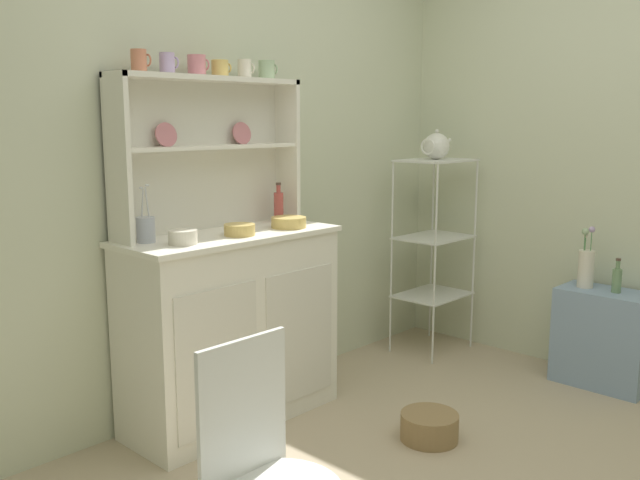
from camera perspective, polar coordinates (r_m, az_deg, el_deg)
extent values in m
cube|color=beige|center=(3.52, -7.43, 6.88)|extent=(3.84, 0.05, 2.50)
cube|color=white|center=(3.32, -7.36, -7.24)|extent=(1.04, 0.42, 0.91)
cube|color=silver|center=(3.03, -8.45, -9.90)|extent=(0.44, 0.01, 0.64)
cube|color=silver|center=(3.34, -1.65, -7.88)|extent=(0.44, 0.01, 0.64)
cube|color=white|center=(3.22, -7.54, 0.34)|extent=(1.07, 0.45, 0.02)
cube|color=silver|center=(3.34, -9.87, 7.02)|extent=(1.00, 0.02, 0.72)
cube|color=white|center=(3.00, -16.44, 6.45)|extent=(0.02, 0.18, 0.72)
cube|color=white|center=(3.59, -2.81, 7.36)|extent=(0.02, 0.18, 0.72)
cube|color=white|center=(3.27, -9.04, 7.62)|extent=(0.96, 0.16, 0.02)
cube|color=white|center=(3.27, -9.19, 13.06)|extent=(1.00, 0.18, 0.02)
cylinder|color=#D17A84|center=(3.17, -12.65, 8.52)|extent=(0.11, 0.03, 0.11)
cylinder|color=#D17A84|center=(3.43, -6.50, 8.79)|extent=(0.11, 0.03, 0.11)
cylinder|color=silver|center=(4.05, 9.51, -2.09)|extent=(0.01, 0.01, 1.20)
cylinder|color=silver|center=(4.40, 12.65, -1.22)|extent=(0.01, 0.01, 1.20)
cylinder|color=silver|center=(4.23, 5.95, -1.49)|extent=(0.01, 0.01, 1.20)
cylinder|color=silver|center=(4.57, 9.25, -0.70)|extent=(0.01, 0.01, 1.20)
cube|color=silver|center=(4.23, 9.60, 6.53)|extent=(0.45, 0.34, 0.01)
cube|color=silver|center=(4.29, 9.42, 0.23)|extent=(0.45, 0.34, 0.01)
cube|color=silver|center=(4.36, 9.28, -4.49)|extent=(0.45, 0.34, 0.01)
cube|color=#849EBC|center=(4.07, 22.43, -7.52)|extent=(0.28, 0.48, 0.53)
cube|color=white|center=(1.96, -6.40, -13.73)|extent=(0.31, 0.02, 0.40)
cylinder|color=#93754C|center=(3.27, 9.06, -15.03)|extent=(0.26, 0.26, 0.12)
cylinder|color=#C67556|center=(3.07, -14.80, 14.18)|extent=(0.07, 0.07, 0.09)
torus|color=#C67556|center=(3.09, -14.10, 14.26)|extent=(0.01, 0.05, 0.05)
cylinder|color=#B79ECC|center=(3.15, -12.57, 14.12)|extent=(0.07, 0.07, 0.09)
torus|color=#B79ECC|center=(3.17, -11.91, 14.19)|extent=(0.01, 0.05, 0.05)
cylinder|color=#D17A84|center=(3.24, -10.19, 14.08)|extent=(0.08, 0.08, 0.09)
torus|color=#D17A84|center=(3.27, -9.45, 14.14)|extent=(0.01, 0.05, 0.05)
cylinder|color=#DBB760|center=(3.32, -8.30, 13.91)|extent=(0.08, 0.08, 0.08)
torus|color=#DBB760|center=(3.35, -7.61, 13.95)|extent=(0.01, 0.04, 0.04)
cylinder|color=silver|center=(3.41, -6.28, 13.94)|extent=(0.07, 0.07, 0.09)
torus|color=silver|center=(3.44, -5.71, 13.99)|extent=(0.01, 0.05, 0.05)
cylinder|color=#9EB78E|center=(3.51, -4.45, 13.89)|extent=(0.08, 0.08, 0.09)
torus|color=#9EB78E|center=(3.54, -3.83, 13.93)|extent=(0.01, 0.05, 0.05)
cylinder|color=silver|center=(2.97, -11.31, 0.24)|extent=(0.12, 0.12, 0.06)
cylinder|color=#DBB760|center=(3.16, -6.69, 0.85)|extent=(0.14, 0.14, 0.05)
cylinder|color=#DBB760|center=(3.36, -2.61, 1.48)|extent=(0.17, 0.17, 0.05)
cylinder|color=#B74C47|center=(3.52, -3.44, 2.70)|extent=(0.05, 0.05, 0.15)
cylinder|color=#B74C47|center=(3.51, -3.46, 4.26)|extent=(0.02, 0.02, 0.04)
cylinder|color=#4C382D|center=(3.51, -3.47, 4.68)|extent=(0.03, 0.03, 0.01)
cylinder|color=#B2B7C6|center=(3.04, -14.25, 0.83)|extent=(0.08, 0.08, 0.11)
cylinder|color=silver|center=(3.01, -14.06, 2.44)|extent=(0.03, 0.01, 0.20)
ellipsoid|color=silver|center=(3.00, -14.15, 4.43)|extent=(0.02, 0.01, 0.01)
cylinder|color=silver|center=(3.05, -14.55, 2.38)|extent=(0.03, 0.01, 0.18)
ellipsoid|color=silver|center=(3.04, -14.63, 4.20)|extent=(0.02, 0.01, 0.01)
sphere|color=white|center=(4.23, 9.63, 7.68)|extent=(0.16, 0.16, 0.16)
sphere|color=silver|center=(4.23, 9.67, 8.88)|extent=(0.02, 0.02, 0.02)
cylinder|color=white|center=(4.32, 10.45, 7.86)|extent=(0.09, 0.02, 0.07)
torus|color=white|center=(4.15, 8.92, 7.66)|extent=(0.01, 0.10, 0.10)
cylinder|color=silver|center=(4.02, 21.19, -2.25)|extent=(0.09, 0.09, 0.21)
cylinder|color=#4C844C|center=(3.99, 21.09, -0.22)|extent=(0.00, 0.01, 0.12)
sphere|color=#9EB78E|center=(3.98, 21.15, 0.66)|extent=(0.04, 0.04, 0.04)
cylinder|color=#4C844C|center=(4.01, 21.14, -0.35)|extent=(0.00, 0.01, 0.10)
sphere|color=silver|center=(4.00, 21.18, 0.36)|extent=(0.03, 0.03, 0.03)
cylinder|color=#4C844C|center=(4.00, 21.57, -0.15)|extent=(0.00, 0.01, 0.14)
sphere|color=#B79ECC|center=(3.99, 21.63, 0.82)|extent=(0.03, 0.03, 0.03)
cylinder|color=#6B8C60|center=(3.97, 23.39, -3.12)|extent=(0.05, 0.05, 0.13)
cylinder|color=#6B8C60|center=(3.96, 23.48, -1.90)|extent=(0.02, 0.02, 0.05)
cylinder|color=#4C382D|center=(3.95, 23.51, -1.49)|extent=(0.03, 0.03, 0.01)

